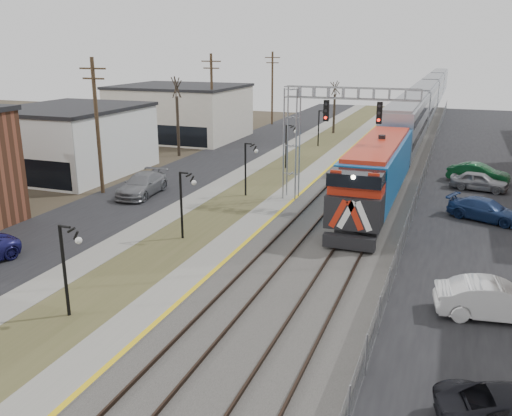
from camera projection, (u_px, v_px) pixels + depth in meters
The scene contains 20 objects.
street_west at pixel (197, 169), 49.17m from camera, with size 7.00×120.00×0.04m, color black.
sidewalk at pixel (243, 173), 47.67m from camera, with size 2.00×120.00×0.08m, color gray.
grass_median at pixel (275, 175), 46.67m from camera, with size 4.00×120.00×0.06m, color #484927.
platform at pixel (309, 177), 45.64m from camera, with size 2.00×120.00×0.24m, color gray.
ballast_bed at pixel (369, 182), 43.98m from camera, with size 8.00×120.00×0.20m, color #595651.
platform_edge at pixel (319, 177), 45.31m from camera, with size 0.24×120.00×0.01m, color gold.
track_near at pixel (344, 178), 44.60m from camera, with size 1.58×120.00×0.15m.
track_far at pixel (388, 182), 43.43m from camera, with size 1.58×120.00×0.15m.
train at pixel (424, 102), 78.42m from camera, with size 3.00×108.65×5.33m.
signal_gantry at pixel (316, 124), 37.04m from camera, with size 9.00×1.07×8.15m.
lampposts at pixel (184, 205), 31.10m from camera, with size 0.14×62.14×4.00m.
utility_poles at pixel (97, 127), 39.76m from camera, with size 0.28×80.28×10.00m.
fence at pixel (423, 178), 42.38m from camera, with size 0.04×120.00×1.60m, color gray.
buildings_west at pixel (23, 150), 41.79m from camera, with size 14.00×67.00×7.00m.
bare_trees at pixel (203, 133), 52.30m from camera, with size 12.30×42.30×5.95m.
car_lot_b at pixel (496, 301), 22.02m from camera, with size 1.67×4.78×1.57m, color white.
car_lot_d at pixel (486, 210), 34.47m from camera, with size 1.93×4.76×1.38m, color navy.
car_lot_e at pixel (479, 182), 41.67m from camera, with size 1.70×4.22×1.44m, color gray.
car_lot_f at pixel (478, 174), 43.93m from camera, with size 1.65×4.73×1.56m, color #0D431F.
car_street_b at pixel (142, 185), 40.32m from camera, with size 2.24×5.50×1.60m, color slate.
Camera 1 is at (10.29, -8.24, 10.75)m, focal length 38.00 mm.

